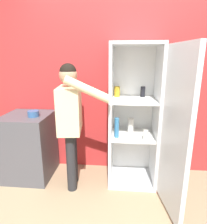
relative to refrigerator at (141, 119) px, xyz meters
The scene contains 6 objects.
ground_plane 1.09m from the refrigerator, 116.07° to the right, with size 12.00×12.00×0.00m, color tan.
wall_back 0.63m from the refrigerator, 123.61° to the left, with size 7.00×0.06×2.55m.
refrigerator is the anchor object (origin of this frame).
person 0.85m from the refrigerator, behind, with size 0.66×0.59×1.55m.
counter 1.55m from the refrigerator, behind, with size 0.60×0.61×0.88m.
bowl 1.36m from the refrigerator, behind, with size 0.14×0.14×0.07m.
Camera 1 is at (0.03, -1.78, 1.61)m, focal length 32.00 mm.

